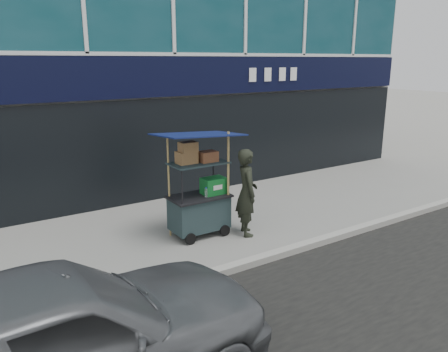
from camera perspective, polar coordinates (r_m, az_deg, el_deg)
ground at (r=7.92m, az=7.20°, el=-9.64°), size 80.00×80.00×0.00m
curb at (r=7.76m, az=8.18°, el=-9.73°), size 80.00×0.18×0.12m
vendor_cart at (r=8.30m, az=-3.18°, el=-3.04°), size 1.52×1.07×2.05m
vendor_man at (r=8.30m, az=2.99°, el=-2.14°), size 0.60×0.72×1.68m
parked_car at (r=4.57m, az=-22.00°, el=-19.77°), size 4.54×2.04×1.51m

